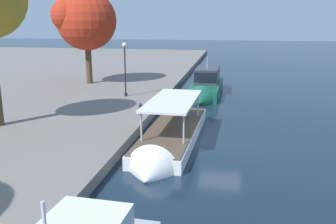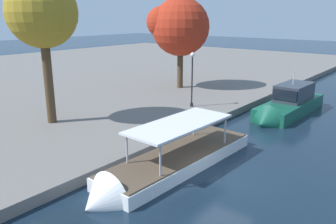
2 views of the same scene
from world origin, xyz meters
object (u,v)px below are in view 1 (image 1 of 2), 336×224
mooring_bollard_0 (140,108)px  lamp_post (125,64)px  tree_2 (83,20)px  motor_yacht_2 (206,88)px  tour_boat_1 (169,141)px

mooring_bollard_0 → lamp_post: (5.61, 2.73, 2.41)m
tree_2 → lamp_post: bearing=-134.4°
motor_yacht_2 → lamp_post: (-4.76, 6.62, 2.76)m
tour_boat_1 → mooring_bollard_0: (4.77, 2.92, 0.76)m
mooring_bollard_0 → tree_2: size_ratio=0.08×
lamp_post → tree_2: 9.16m
lamp_post → tree_2: tree_2 is taller
tour_boat_1 → tree_2: size_ratio=1.25×
lamp_post → tree_2: (5.87, 5.99, 3.67)m
tour_boat_1 → tree_2: 21.12m
mooring_bollard_0 → tree_2: 15.65m
motor_yacht_2 → tree_2: size_ratio=1.09×
tour_boat_1 → tree_2: tree_2 is taller
motor_yacht_2 → tree_2: (1.11, 12.61, 6.43)m
tour_boat_1 → motor_yacht_2: bearing=178.3°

